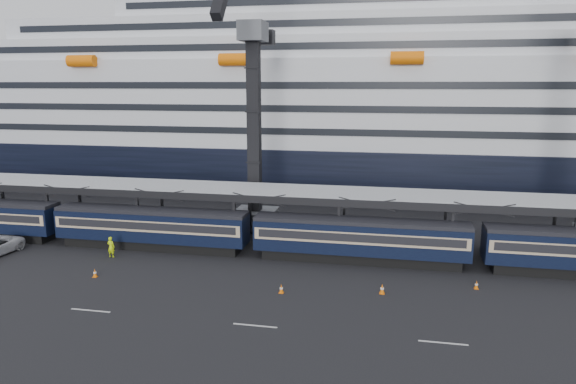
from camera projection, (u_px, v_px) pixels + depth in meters
name	position (u px, v px, depth m)	size (l,w,h in m)	color
ground	(468.00, 317.00, 35.14)	(260.00, 260.00, 0.00)	black
train	(398.00, 240.00, 45.16)	(133.05, 3.00, 4.05)	black
canopy	(450.00, 199.00, 47.50)	(130.00, 6.25, 5.53)	#9C9FA4
cruise_ship	(422.00, 107.00, 76.95)	(214.09, 28.84, 34.00)	black
crane_dark_near	(253.00, 120.00, 54.30)	(4.50, 17.75, 35.08)	#505358
worker	(111.00, 247.00, 47.20)	(0.71, 0.47, 1.96)	#D6FF0D
traffic_cone_b	(95.00, 273.00, 42.43)	(0.36, 0.36, 0.72)	orange
traffic_cone_c	(382.00, 289.00, 39.06)	(0.40, 0.40, 0.79)	orange
traffic_cone_d	(281.00, 289.00, 39.20)	(0.36, 0.36, 0.72)	orange
traffic_cone_e	(476.00, 285.00, 39.99)	(0.34, 0.34, 0.68)	orange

